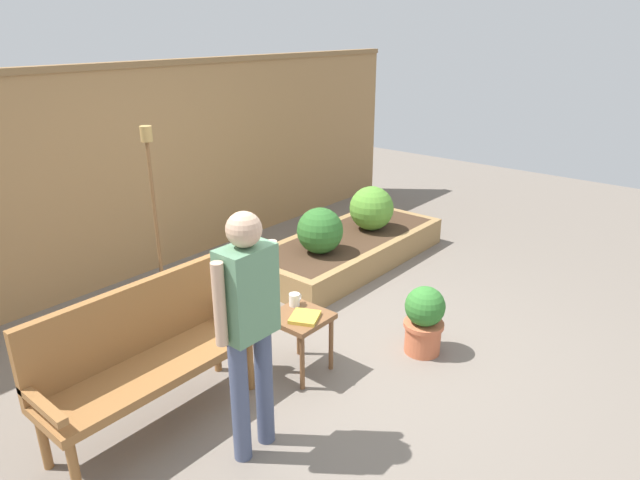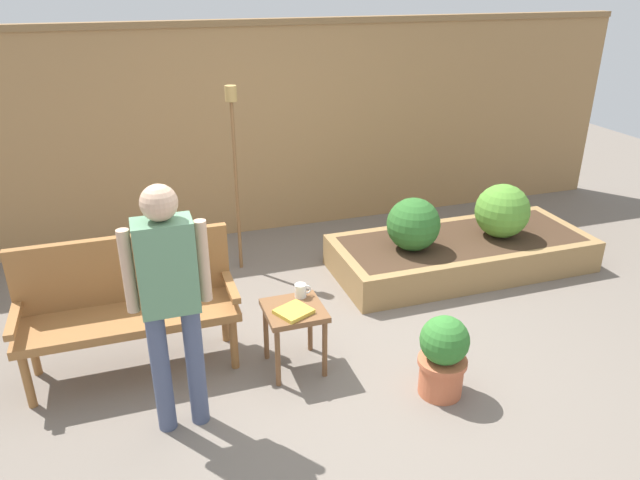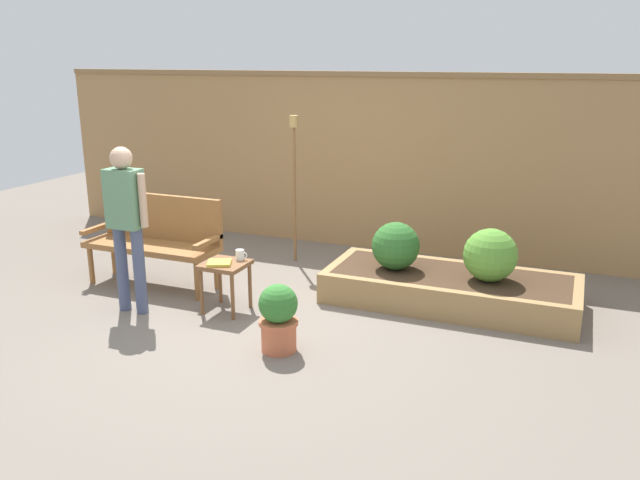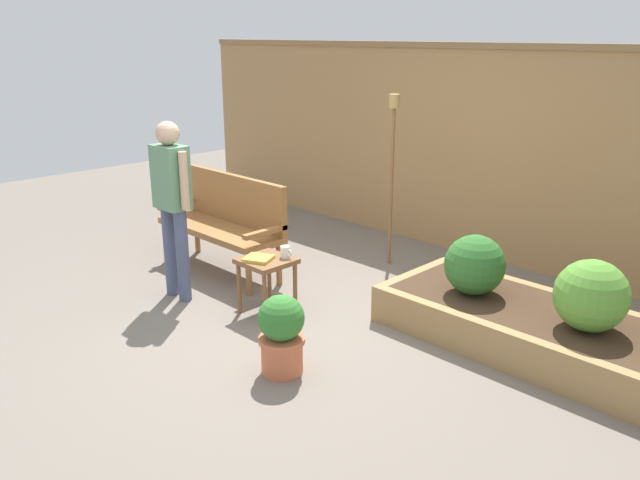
# 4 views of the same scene
# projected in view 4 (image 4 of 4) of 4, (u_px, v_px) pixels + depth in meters

# --- Properties ---
(ground_plane) EXTENTS (14.00, 14.00, 0.00)m
(ground_plane) POSITION_uv_depth(u_px,v_px,m) (289.00, 327.00, 5.15)
(ground_plane) COLOR #70665B
(fence_back) EXTENTS (8.40, 0.14, 2.16)m
(fence_back) POSITION_uv_depth(u_px,v_px,m) (476.00, 151.00, 6.56)
(fence_back) COLOR #A37A4C
(fence_back) RESTS_ON ground_plane
(garden_bench) EXTENTS (1.44, 0.48, 0.94)m
(garden_bench) POSITION_uv_depth(u_px,v_px,m) (227.00, 217.00, 6.24)
(garden_bench) COLOR #936033
(garden_bench) RESTS_ON ground_plane
(side_table) EXTENTS (0.40, 0.40, 0.48)m
(side_table) POSITION_uv_depth(u_px,v_px,m) (267.00, 268.00, 5.29)
(side_table) COLOR brown
(side_table) RESTS_ON ground_plane
(cup_on_table) EXTENTS (0.12, 0.08, 0.10)m
(cup_on_table) POSITION_uv_depth(u_px,v_px,m) (286.00, 252.00, 5.28)
(cup_on_table) COLOR white
(cup_on_table) RESTS_ON side_table
(book_on_table) EXTENTS (0.28, 0.27, 0.03)m
(book_on_table) POSITION_uv_depth(u_px,v_px,m) (258.00, 258.00, 5.23)
(book_on_table) COLOR gold
(book_on_table) RESTS_ON side_table
(potted_boxwood) EXTENTS (0.32, 0.32, 0.57)m
(potted_boxwood) POSITION_uv_depth(u_px,v_px,m) (282.00, 333.00, 4.37)
(potted_boxwood) COLOR #C66642
(potted_boxwood) RESTS_ON ground_plane
(raised_planter_bed) EXTENTS (2.40, 1.00, 0.30)m
(raised_planter_bed) POSITION_uv_depth(u_px,v_px,m) (538.00, 330.00, 4.75)
(raised_planter_bed) COLOR #997547
(raised_planter_bed) RESTS_ON ground_plane
(shrub_near_bench) EXTENTS (0.47, 0.47, 0.47)m
(shrub_near_bench) POSITION_uv_depth(u_px,v_px,m) (475.00, 265.00, 4.97)
(shrub_near_bench) COLOR brown
(shrub_near_bench) RESTS_ON raised_planter_bed
(shrub_far_corner) EXTENTS (0.50, 0.50, 0.50)m
(shrub_far_corner) POSITION_uv_depth(u_px,v_px,m) (591.00, 296.00, 4.35)
(shrub_far_corner) COLOR brown
(shrub_far_corner) RESTS_ON raised_planter_bed
(tiki_torch) EXTENTS (0.10, 0.10, 1.70)m
(tiki_torch) POSITION_uv_depth(u_px,v_px,m) (393.00, 150.00, 6.21)
(tiki_torch) COLOR brown
(tiki_torch) RESTS_ON ground_plane
(person_by_bench) EXTENTS (0.47, 0.20, 1.56)m
(person_by_bench) POSITION_uv_depth(u_px,v_px,m) (172.00, 195.00, 5.45)
(person_by_bench) COLOR #475170
(person_by_bench) RESTS_ON ground_plane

